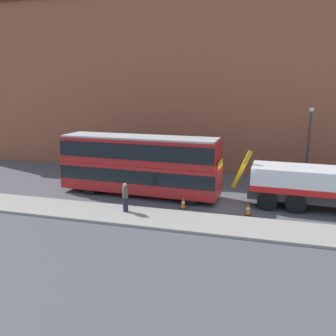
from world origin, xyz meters
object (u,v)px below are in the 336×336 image
object	(u,v)px
double_decker_bus	(139,163)
street_lamp	(309,139)
pedestrian_onlooker	(125,198)
traffic_cone_midway	(248,209)
recovery_tow_truck	(336,182)
traffic_cone_near_bus	(183,203)

from	to	relation	value
double_decker_bus	street_lamp	distance (m)	12.92
street_lamp	pedestrian_onlooker	bearing A→B (deg)	-138.23
traffic_cone_midway	street_lamp	bearing A→B (deg)	63.64
recovery_tow_truck	traffic_cone_midway	bearing A→B (deg)	-154.36
double_decker_bus	pedestrian_onlooker	size ratio (longest dim) A/B	6.51
recovery_tow_truck	traffic_cone_midway	distance (m)	5.50
recovery_tow_truck	double_decker_bus	world-z (taller)	double_decker_bus
traffic_cone_midway	street_lamp	size ratio (longest dim) A/B	0.12
recovery_tow_truck	traffic_cone_near_bus	world-z (taller)	recovery_tow_truck
double_decker_bus	traffic_cone_midway	bearing A→B (deg)	-12.68
pedestrian_onlooker	traffic_cone_near_bus	size ratio (longest dim) A/B	2.38
double_decker_bus	traffic_cone_near_bus	xyz separation A→B (m)	(3.53, -1.99, -1.89)
traffic_cone_near_bus	traffic_cone_midway	xyz separation A→B (m)	(3.86, -0.08, 0.00)
double_decker_bus	pedestrian_onlooker	distance (m)	3.98
double_decker_bus	pedestrian_onlooker	xyz separation A→B (m)	(0.48, -3.75, -1.25)
double_decker_bus	traffic_cone_midway	size ratio (longest dim) A/B	15.47
double_decker_bus	street_lamp	bearing A→B (deg)	30.75
recovery_tow_truck	street_lamp	bearing A→B (deg)	101.49
recovery_tow_truck	traffic_cone_midway	xyz separation A→B (m)	(-4.90, -2.05, -1.42)
double_decker_bus	traffic_cone_midway	xyz separation A→B (m)	(7.39, -2.07, -1.89)
traffic_cone_near_bus	pedestrian_onlooker	bearing A→B (deg)	-150.02
street_lamp	recovery_tow_truck	bearing A→B (deg)	-81.48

